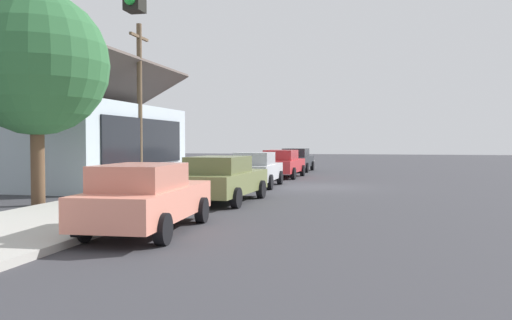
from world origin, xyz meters
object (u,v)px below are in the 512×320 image
at_px(utility_pole_wooden, 140,102).
at_px(fire_hydrant_red, 160,192).
at_px(car_silver, 256,169).
at_px(car_charcoal, 297,160).
at_px(car_coral, 146,197).
at_px(traffic_light_main, 39,48).
at_px(car_olive, 222,179).
at_px(shade_tree, 36,64).
at_px(car_cherry, 282,163).

distance_m(utility_pole_wooden, fire_hydrant_red, 8.90).
relative_size(utility_pole_wooden, fire_hydrant_red, 10.56).
bearing_deg(car_silver, car_charcoal, -1.31).
bearing_deg(car_coral, utility_pole_wooden, 22.64).
xyz_separation_m(car_charcoal, fire_hydrant_red, (-20.63, 1.42, -0.32)).
height_order(car_charcoal, traffic_light_main, traffic_light_main).
relative_size(car_charcoal, traffic_light_main, 0.90).
relative_size(car_charcoal, utility_pole_wooden, 0.62).
bearing_deg(car_olive, shade_tree, 114.05).
height_order(car_silver, car_charcoal, same).
bearing_deg(utility_pole_wooden, car_olive, -133.90).
xyz_separation_m(car_coral, shade_tree, (3.91, 5.57, 3.77)).
xyz_separation_m(car_cherry, shade_tree, (-14.61, 5.60, 3.77)).
relative_size(car_coral, shade_tree, 0.70).
bearing_deg(traffic_light_main, car_cherry, 0.44).
xyz_separation_m(car_charcoal, utility_pole_wooden, (-13.46, 5.42, 3.11)).
xyz_separation_m(car_cherry, traffic_light_main, (-22.72, -0.18, 2.67)).
relative_size(car_cherry, car_charcoal, 1.04).
bearing_deg(car_coral, traffic_light_main, 179.73).
bearing_deg(car_silver, car_olive, -179.21).
bearing_deg(fire_hydrant_red, car_olive, -39.23).
bearing_deg(traffic_light_main, car_coral, 2.74).
distance_m(car_silver, utility_pole_wooden, 6.24).
height_order(shade_tree, traffic_light_main, shade_tree).
relative_size(car_silver, fire_hydrant_red, 6.46).
xyz_separation_m(shade_tree, fire_hydrant_red, (0.29, -4.11, -4.09)).
xyz_separation_m(car_coral, car_olive, (6.06, -0.06, 0.00)).
bearing_deg(traffic_light_main, car_olive, 0.80).
distance_m(traffic_light_main, utility_pole_wooden, 16.56).
relative_size(car_olive, traffic_light_main, 0.95).
bearing_deg(shade_tree, car_charcoal, -14.82).
distance_m(car_olive, utility_pole_wooden, 8.26).
bearing_deg(car_cherry, car_charcoal, 2.95).
bearing_deg(car_charcoal, fire_hydrant_red, 177.29).
height_order(car_coral, car_cherry, same).
bearing_deg(shade_tree, fire_hydrant_red, -86.01).
bearing_deg(car_cherry, fire_hydrant_red, 176.46).
bearing_deg(car_cherry, traffic_light_main, -177.18).
distance_m(car_olive, car_charcoal, 18.77).
height_order(shade_tree, utility_pole_wooden, utility_pole_wooden).
bearing_deg(fire_hydrant_red, shade_tree, 93.99).
height_order(traffic_light_main, fire_hydrant_red, traffic_light_main).
bearing_deg(shade_tree, car_silver, -33.02).
xyz_separation_m(car_charcoal, traffic_light_main, (-29.02, -0.24, 2.68)).
height_order(car_olive, shade_tree, shade_tree).
relative_size(car_coral, car_silver, 1.05).
bearing_deg(fire_hydrant_red, car_charcoal, -3.94).
xyz_separation_m(car_olive, car_charcoal, (18.77, 0.10, -0.00)).
xyz_separation_m(car_coral, car_charcoal, (24.83, 0.04, -0.00)).
height_order(car_cherry, car_charcoal, same).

